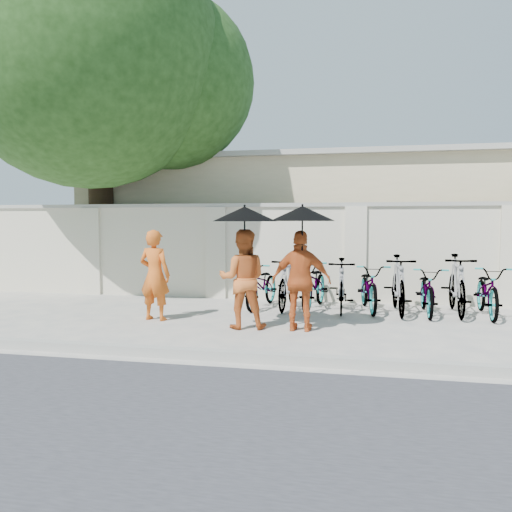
# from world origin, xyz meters

# --- Properties ---
(ground) EXTENTS (80.00, 80.00, 0.00)m
(ground) POSITION_xyz_m (0.00, 0.00, 0.00)
(ground) COLOR beige
(kerb) EXTENTS (40.00, 0.16, 0.12)m
(kerb) POSITION_xyz_m (0.00, -1.70, 0.06)
(kerb) COLOR #9A9990
(kerb) RESTS_ON ground
(compound_wall) EXTENTS (20.00, 0.30, 2.00)m
(compound_wall) POSITION_xyz_m (1.00, 3.20, 1.00)
(compound_wall) COLOR beige
(compound_wall) RESTS_ON ground
(building_behind) EXTENTS (14.00, 6.00, 3.20)m
(building_behind) POSITION_xyz_m (2.00, 7.00, 1.60)
(building_behind) COLOR beige
(building_behind) RESTS_ON ground
(shade_tree) EXTENTS (6.70, 6.20, 8.20)m
(shade_tree) POSITION_xyz_m (-3.66, 2.97, 5.10)
(shade_tree) COLOR #332311
(shade_tree) RESTS_ON ground
(monk_left) EXTENTS (0.61, 0.45, 1.55)m
(monk_left) POSITION_xyz_m (-1.34, 0.48, 0.78)
(monk_left) COLOR #D75B18
(monk_left) RESTS_ON ground
(monk_center) EXTENTS (0.85, 0.72, 1.57)m
(monk_center) POSITION_xyz_m (0.28, 0.15, 0.78)
(monk_center) COLOR #C95F26
(monk_center) RESTS_ON ground
(parasol_center) EXTENTS (1.00, 1.00, 1.03)m
(parasol_center) POSITION_xyz_m (0.33, 0.07, 1.81)
(parasol_center) COLOR black
(parasol_center) RESTS_ON ground
(monk_right) EXTENTS (0.92, 0.39, 1.56)m
(monk_right) POSITION_xyz_m (1.21, 0.14, 0.78)
(monk_right) COLOR #C25420
(monk_right) RESTS_ON ground
(parasol_right) EXTENTS (1.00, 1.00, 1.04)m
(parasol_right) POSITION_xyz_m (1.23, 0.06, 1.81)
(parasol_right) COLOR black
(parasol_right) RESTS_ON ground
(bike_0) EXTENTS (0.82, 1.76, 0.89)m
(bike_0) POSITION_xyz_m (0.22, 2.08, 0.45)
(bike_0) COLOR slate
(bike_0) RESTS_ON ground
(bike_1) EXTENTS (0.54, 1.71, 1.02)m
(bike_1) POSITION_xyz_m (0.73, 1.99, 0.51)
(bike_1) COLOR slate
(bike_1) RESTS_ON ground
(bike_2) EXTENTS (0.86, 1.90, 0.96)m
(bike_2) POSITION_xyz_m (1.25, 2.10, 0.48)
(bike_2) COLOR slate
(bike_2) RESTS_ON ground
(bike_3) EXTENTS (0.52, 1.68, 1.00)m
(bike_3) POSITION_xyz_m (1.76, 1.90, 0.50)
(bike_3) COLOR slate
(bike_3) RESTS_ON ground
(bike_4) EXTENTS (0.81, 1.78, 0.90)m
(bike_4) POSITION_xyz_m (2.27, 2.10, 0.45)
(bike_4) COLOR slate
(bike_4) RESTS_ON ground
(bike_5) EXTENTS (0.56, 1.80, 1.07)m
(bike_5) POSITION_xyz_m (2.79, 1.93, 0.54)
(bike_5) COLOR slate
(bike_5) RESTS_ON ground
(bike_6) EXTENTS (0.61, 1.68, 0.88)m
(bike_6) POSITION_xyz_m (3.30, 1.95, 0.44)
(bike_6) COLOR slate
(bike_6) RESTS_ON ground
(bike_7) EXTENTS (0.58, 1.84, 1.10)m
(bike_7) POSITION_xyz_m (3.82, 2.03, 0.55)
(bike_7) COLOR slate
(bike_7) RESTS_ON ground
(bike_8) EXTENTS (0.69, 1.77, 0.92)m
(bike_8) POSITION_xyz_m (4.33, 1.96, 0.46)
(bike_8) COLOR slate
(bike_8) RESTS_ON ground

